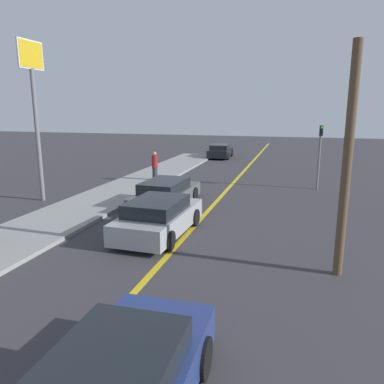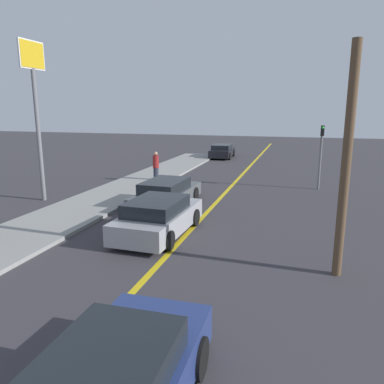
{
  "view_description": "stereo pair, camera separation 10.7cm",
  "coord_description": "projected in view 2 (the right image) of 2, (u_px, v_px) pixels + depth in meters",
  "views": [
    {
      "loc": [
        3.63,
        -0.3,
        4.37
      ],
      "look_at": [
        -0.15,
        12.99,
        1.27
      ],
      "focal_mm": 35.0,
      "sensor_mm": 36.0,
      "label": 1
    },
    {
      "loc": [
        3.73,
        -0.27,
        4.37
      ],
      "look_at": [
        -0.15,
        12.99,
        1.27
      ],
      "focal_mm": 35.0,
      "sensor_mm": 36.0,
      "label": 2
    }
  ],
  "objects": [
    {
      "name": "road_center_line",
      "position": [
        222.0,
        196.0,
        19.09
      ],
      "size": [
        0.2,
        60.0,
        0.01
      ],
      "color": "gold",
      "rests_on": "ground_plane"
    },
    {
      "name": "sidewalk_left",
      "position": [
        118.0,
        192.0,
        19.56
      ],
      "size": [
        3.13,
        33.89,
        0.14
      ],
      "color": "gray",
      "rests_on": "ground_plane"
    },
    {
      "name": "car_ahead_center",
      "position": [
        158.0,
        217.0,
        13.1
      ],
      "size": [
        2.12,
        4.36,
        1.32
      ],
      "rotation": [
        0.0,
        0.0,
        -0.04
      ],
      "color": "#9E9EA3",
      "rests_on": "ground_plane"
    },
    {
      "name": "car_far_distant",
      "position": [
        166.0,
        194.0,
        16.85
      ],
      "size": [
        2.06,
        4.7,
        1.25
      ],
      "rotation": [
        0.0,
        0.0,
        -0.04
      ],
      "color": "#4C5156",
      "rests_on": "ground_plane"
    },
    {
      "name": "car_parked_left_lot",
      "position": [
        222.0,
        151.0,
        33.59
      ],
      "size": [
        2.0,
        4.13,
        1.21
      ],
      "rotation": [
        0.0,
        0.0,
        0.04
      ],
      "color": "black",
      "rests_on": "ground_plane"
    },
    {
      "name": "pedestrian_by_sign",
      "position": [
        156.0,
        166.0,
        22.47
      ],
      "size": [
        0.36,
        0.36,
        1.7
      ],
      "color": "#282D3D",
      "rests_on": "sidewalk_left"
    },
    {
      "name": "traffic_light",
      "position": [
        321.0,
        150.0,
        20.09
      ],
      "size": [
        0.18,
        0.4,
        3.48
      ],
      "color": "slate",
      "rests_on": "ground_plane"
    },
    {
      "name": "roadside_sign",
      "position": [
        34.0,
        88.0,
        17.05
      ],
      "size": [
        0.2,
        1.64,
        7.34
      ],
      "color": "slate",
      "rests_on": "ground_plane"
    },
    {
      "name": "utility_pole",
      "position": [
        346.0,
        164.0,
        9.4
      ],
      "size": [
        0.24,
        0.24,
        5.99
      ],
      "color": "brown",
      "rests_on": "ground_plane"
    }
  ]
}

